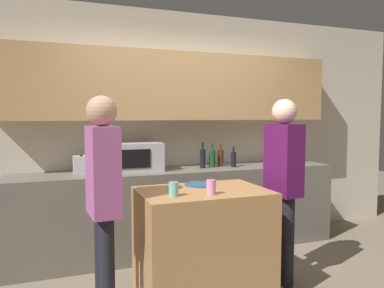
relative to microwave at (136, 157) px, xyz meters
The scene contains 15 objects.
back_wall 0.71m from the microwave, 24.64° to the left, with size 6.40×0.40×2.70m.
back_counter 0.78m from the microwave, ahead, with size 3.60×0.62×0.91m.
kitchen_island 1.37m from the microwave, 76.61° to the right, with size 1.02×0.70×0.91m.
microwave is the anchor object (origin of this frame).
toaster 0.52m from the microwave, behind, with size 0.26×0.16×0.18m.
potted_plant 1.95m from the microwave, ahead, with size 0.14×0.14×0.40m.
bottle_0 0.74m from the microwave, ahead, with size 0.06×0.06×0.29m.
bottle_1 0.87m from the microwave, ahead, with size 0.07×0.07×0.27m.
bottle_2 0.99m from the microwave, ahead, with size 0.07×0.07×0.27m.
bottle_3 1.11m from the microwave, ahead, with size 0.06×0.06×0.23m.
plate_on_island 1.07m from the microwave, 71.67° to the right, with size 0.26×0.26×0.01m.
cup_0 1.41m from the microwave, 78.65° to the right, with size 0.07×0.07×0.11m.
cup_1 1.35m from the microwave, 90.29° to the right, with size 0.07×0.07×0.11m.
person_left 1.57m from the microwave, 46.76° to the right, with size 0.22×0.35×1.64m.
person_center 1.36m from the microwave, 111.79° to the right, with size 0.22×0.35×1.64m.
Camera 1 is at (-1.30, -2.49, 1.50)m, focal length 35.00 mm.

